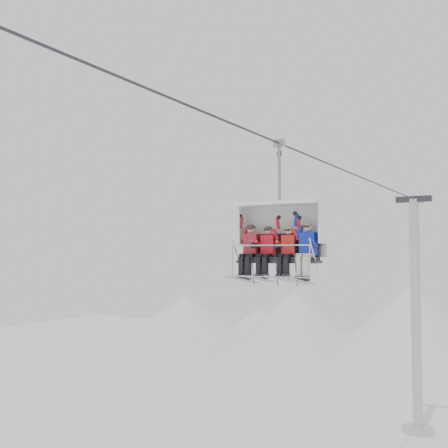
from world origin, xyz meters
The scene contains 8 objects.
ridgeline centered at (-1.58, 42.05, 2.84)m, with size 72.00×21.00×7.00m.
lift_tower_right centered at (0.00, 22.00, 5.78)m, with size 2.00×1.80×13.48m.
haul_cable centered at (0.00, 0.00, 13.30)m, with size 0.06×0.06×50.00m, color #2E2E33.
chairlift_carrier centered at (0.00, 3.34, 10.72)m, with size 2.59×1.17×3.98m.
skier_far_left centered at (-0.87, 3.03, 10.24)m, with size 0.44×1.69×1.72m.
skier_center_left centered at (-0.32, 3.03, 10.21)m, with size 0.41×1.69×1.63m.
skier_center_right centered at (0.33, 3.02, 10.20)m, with size 0.40×1.69×1.59m.
skier_far_right centered at (0.90, 3.03, 10.24)m, with size 0.44×1.69×1.74m.
Camera 1 is at (6.71, -11.58, 10.04)m, focal length 45.00 mm.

